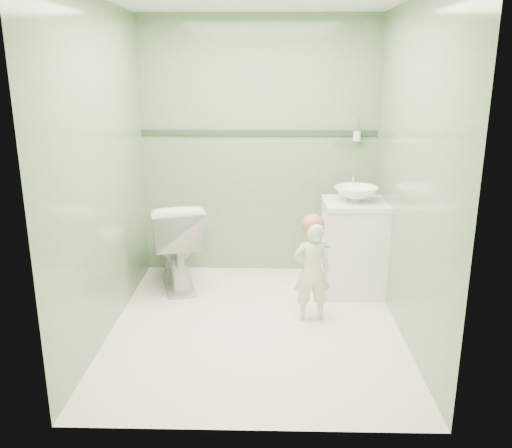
{
  "coord_description": "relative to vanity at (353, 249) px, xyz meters",
  "views": [
    {
      "loc": [
        0.1,
        -3.75,
        1.91
      ],
      "look_at": [
        0.0,
        0.15,
        0.78
      ],
      "focal_mm": 37.38,
      "sensor_mm": 36.0,
      "label": 1
    }
  ],
  "objects": [
    {
      "name": "trim_stripe",
      "position": [
        -0.84,
        0.54,
        0.95
      ],
      "size": [
        2.2,
        0.02,
        0.05
      ],
      "primitive_type": "cube",
      "color": "#284331",
      "rests_on": "room_shell"
    },
    {
      "name": "faucet",
      "position": [
        0.0,
        0.19,
        0.57
      ],
      "size": [
        0.03,
        0.13,
        0.18
      ],
      "color": "silver",
      "rests_on": "counter"
    },
    {
      "name": "vanity",
      "position": [
        0.0,
        0.0,
        0.0
      ],
      "size": [
        0.52,
        0.5,
        0.8
      ],
      "primitive_type": "cube",
      "color": "white",
      "rests_on": "ground"
    },
    {
      "name": "counter",
      "position": [
        0.0,
        0.0,
        0.41
      ],
      "size": [
        0.54,
        0.52,
        0.04
      ],
      "primitive_type": "cube",
      "color": "white",
      "rests_on": "vanity"
    },
    {
      "name": "teal_toothbrush",
      "position": [
        -0.32,
        -0.68,
        0.25
      ],
      "size": [
        0.11,
        0.14,
        0.08
      ],
      "color": "#078971",
      "rests_on": "toddler"
    },
    {
      "name": "basin",
      "position": [
        0.0,
        0.0,
        0.49
      ],
      "size": [
        0.37,
        0.37,
        0.13
      ],
      "primitive_type": "imported",
      "color": "white",
      "rests_on": "counter"
    },
    {
      "name": "ground",
      "position": [
        -0.84,
        -0.7,
        -0.4
      ],
      "size": [
        2.5,
        2.5,
        0.0
      ],
      "primitive_type": "plane",
      "color": "white",
      "rests_on": "ground"
    },
    {
      "name": "room_shell",
      "position": [
        -0.84,
        -0.7,
        0.8
      ],
      "size": [
        2.5,
        2.54,
        2.4
      ],
      "color": "#698F65",
      "rests_on": "ground"
    },
    {
      "name": "toilet",
      "position": [
        -1.58,
        0.1,
        0.0
      ],
      "size": [
        0.65,
        0.88,
        0.8
      ],
      "primitive_type": "imported",
      "rotation": [
        0.0,
        0.0,
        3.42
      ],
      "color": "white",
      "rests_on": "ground"
    },
    {
      "name": "cup_holder",
      "position": [
        0.05,
        0.48,
        0.93
      ],
      "size": [
        0.26,
        0.07,
        0.21
      ],
      "color": "silver",
      "rests_on": "room_shell"
    },
    {
      "name": "hair_cap",
      "position": [
        -0.41,
        -0.54,
        0.37
      ],
      "size": [
        0.18,
        0.18,
        0.18
      ],
      "primitive_type": "sphere",
      "color": "#B15F46",
      "rests_on": "toddler"
    },
    {
      "name": "toddler",
      "position": [
        -0.41,
        -0.56,
        0.0
      ],
      "size": [
        0.32,
        0.23,
        0.81
      ],
      "primitive_type": "imported",
      "rotation": [
        0.0,
        0.0,
        3.27
      ],
      "color": "white",
      "rests_on": "ground"
    }
  ]
}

